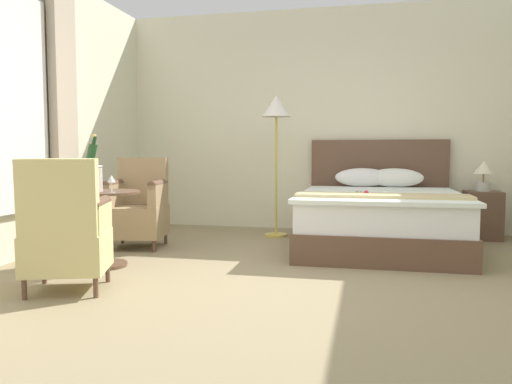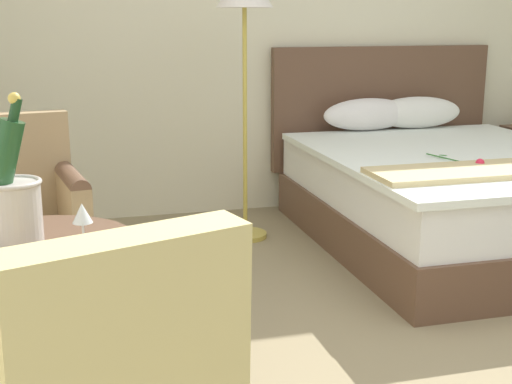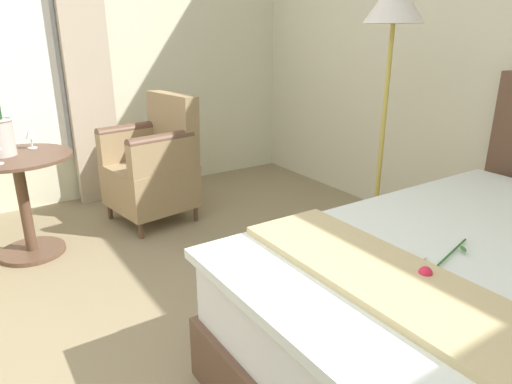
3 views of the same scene
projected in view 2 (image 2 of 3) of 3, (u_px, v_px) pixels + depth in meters
wall_headboard_side at (284, 9)px, 5.13m from camera, size 5.38×0.12×2.91m
bed at (448, 190)px, 4.52m from camera, size 1.71×2.22×1.19m
floor_lamp_brass at (245, 8)px, 4.32m from camera, size 0.35×0.35×1.72m
side_table_round at (41, 317)px, 2.43m from camera, size 0.67×0.67×0.68m
champagne_bucket at (12, 203)px, 2.25m from camera, size 0.19×0.18×0.50m
wine_glass_near_bucket at (82, 216)px, 2.27m from camera, size 0.07×0.07×0.15m
armchair_by_window at (19, 236)px, 3.27m from camera, size 0.66×0.66×0.97m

